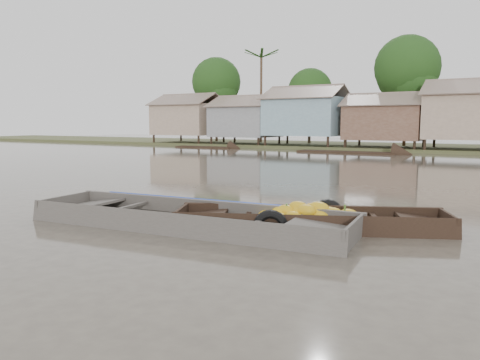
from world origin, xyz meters
The scene contains 3 objects.
ground centered at (0.00, 0.00, 0.00)m, with size 120.00×120.00×0.00m, color #494138.
banana_boat centered at (1.36, 0.46, 0.16)m, with size 5.66×3.46×0.77m.
viewer_boat centered at (-0.86, -0.61, 0.05)m, with size 7.24×2.47×0.57m.
Camera 1 is at (4.95, -8.47, 2.18)m, focal length 35.00 mm.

